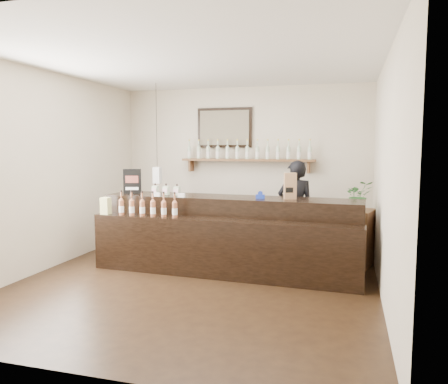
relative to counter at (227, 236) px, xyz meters
name	(u,v)px	position (x,y,z in m)	size (l,w,h in m)	color
ground	(199,280)	(-0.23, -0.56, -0.48)	(5.00, 5.00, 0.00)	black
room_shell	(198,150)	(-0.23, -0.56, 1.22)	(5.00, 5.00, 5.00)	beige
back_wall_decor	(234,146)	(-0.37, 1.81, 1.27)	(2.66, 0.96, 1.69)	brown
counter	(227,236)	(0.00, 0.00, 0.00)	(3.70, 1.12, 1.20)	black
promo_sign	(132,181)	(-1.52, 0.12, 0.73)	(0.26, 0.10, 0.38)	black
paper_bag	(290,186)	(0.86, 0.12, 0.72)	(0.19, 0.16, 0.36)	olive
tape_dispenser	(260,196)	(0.46, 0.05, 0.59)	(0.13, 0.06, 0.10)	#1831A8
side_cabinet	(357,237)	(1.77, 0.80, -0.07)	(0.55, 0.65, 0.82)	brown
potted_plant	(359,195)	(1.77, 0.80, 0.55)	(0.38, 0.33, 0.42)	#296628
shopkeeper	(296,203)	(0.84, 0.99, 0.38)	(0.63, 0.41, 1.73)	black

